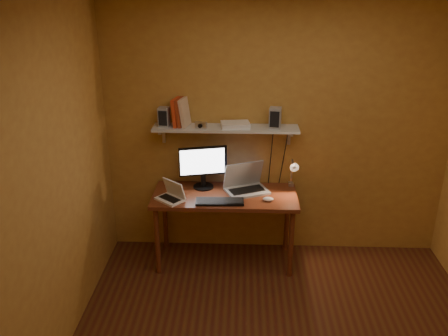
{
  "coord_description": "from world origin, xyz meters",
  "views": [
    {
      "loc": [
        -0.34,
        -2.87,
        2.73
      ],
      "look_at": [
        -0.51,
        1.18,
        1.07
      ],
      "focal_mm": 38.0,
      "sensor_mm": 36.0,
      "label": 1
    }
  ],
  "objects_px": {
    "netbook": "(172,194)",
    "keyboard": "(220,202)",
    "shelf_camera": "(201,125)",
    "monitor": "(203,165)",
    "desk": "(225,202)",
    "wall_shelf": "(226,128)",
    "speaker_right": "(275,118)",
    "speaker_left": "(164,117)",
    "laptop": "(245,183)",
    "mouse": "(268,199)",
    "desk_lamp": "(293,171)",
    "router": "(235,125)"
  },
  "relations": [
    {
      "from": "netbook",
      "to": "desk",
      "type": "bearing_deg",
      "value": 54.44
    },
    {
      "from": "monitor",
      "to": "mouse",
      "type": "height_order",
      "value": "monitor"
    },
    {
      "from": "wall_shelf",
      "to": "monitor",
      "type": "height_order",
      "value": "wall_shelf"
    },
    {
      "from": "speaker_right",
      "to": "laptop",
      "type": "bearing_deg",
      "value": -154.53
    },
    {
      "from": "laptop",
      "to": "speaker_left",
      "type": "relative_size",
      "value": 2.59
    },
    {
      "from": "desk",
      "to": "keyboard",
      "type": "bearing_deg",
      "value": -102.37
    },
    {
      "from": "laptop",
      "to": "wall_shelf",
      "type": "bearing_deg",
      "value": 133.41
    },
    {
      "from": "desk_lamp",
      "to": "speaker_right",
      "type": "distance_m",
      "value": 0.55
    },
    {
      "from": "desk",
      "to": "speaker_right",
      "type": "relative_size",
      "value": 7.16
    },
    {
      "from": "desk",
      "to": "router",
      "type": "distance_m",
      "value": 0.76
    },
    {
      "from": "shelf_camera",
      "to": "mouse",
      "type": "bearing_deg",
      "value": -21.41
    },
    {
      "from": "shelf_camera",
      "to": "netbook",
      "type": "bearing_deg",
      "value": -136.03
    },
    {
      "from": "desk",
      "to": "desk_lamp",
      "type": "distance_m",
      "value": 0.73
    },
    {
      "from": "monitor",
      "to": "keyboard",
      "type": "relative_size",
      "value": 1.04
    },
    {
      "from": "keyboard",
      "to": "desk_lamp",
      "type": "relative_size",
      "value": 1.2
    },
    {
      "from": "desk_lamp",
      "to": "speaker_right",
      "type": "xyz_separation_m",
      "value": [
        -0.19,
        0.06,
        0.51
      ]
    },
    {
      "from": "desk",
      "to": "shelf_camera",
      "type": "xyz_separation_m",
      "value": [
        -0.23,
        0.13,
        0.74
      ]
    },
    {
      "from": "shelf_camera",
      "to": "router",
      "type": "bearing_deg",
      "value": 12.32
    },
    {
      "from": "netbook",
      "to": "monitor",
      "type": "bearing_deg",
      "value": 85.86
    },
    {
      "from": "wall_shelf",
      "to": "router",
      "type": "relative_size",
      "value": 5.18
    },
    {
      "from": "laptop",
      "to": "speaker_right",
      "type": "distance_m",
      "value": 0.71
    },
    {
      "from": "laptop",
      "to": "shelf_camera",
      "type": "bearing_deg",
      "value": 154.42
    },
    {
      "from": "speaker_left",
      "to": "desk",
      "type": "bearing_deg",
      "value": -13.23
    },
    {
      "from": "desk",
      "to": "monitor",
      "type": "bearing_deg",
      "value": 144.75
    },
    {
      "from": "wall_shelf",
      "to": "shelf_camera",
      "type": "distance_m",
      "value": 0.25
    },
    {
      "from": "keyboard",
      "to": "shelf_camera",
      "type": "relative_size",
      "value": 3.85
    },
    {
      "from": "monitor",
      "to": "laptop",
      "type": "xyz_separation_m",
      "value": [
        0.42,
        -0.05,
        -0.17
      ]
    },
    {
      "from": "desk_lamp",
      "to": "speaker_right",
      "type": "height_order",
      "value": "speaker_right"
    },
    {
      "from": "laptop",
      "to": "keyboard",
      "type": "relative_size",
      "value": 1.05
    },
    {
      "from": "mouse",
      "to": "wall_shelf",
      "type": "bearing_deg",
      "value": 150.09
    },
    {
      "from": "netbook",
      "to": "speaker_left",
      "type": "relative_size",
      "value": 1.71
    },
    {
      "from": "keyboard",
      "to": "router",
      "type": "bearing_deg",
      "value": 68.8
    },
    {
      "from": "desk_lamp",
      "to": "mouse",
      "type": "bearing_deg",
      "value": -134.22
    },
    {
      "from": "mouse",
      "to": "shelf_camera",
      "type": "bearing_deg",
      "value": 166.41
    },
    {
      "from": "monitor",
      "to": "speaker_left",
      "type": "bearing_deg",
      "value": 159.95
    },
    {
      "from": "desk",
      "to": "mouse",
      "type": "height_order",
      "value": "mouse"
    },
    {
      "from": "netbook",
      "to": "keyboard",
      "type": "bearing_deg",
      "value": 33.13
    },
    {
      "from": "mouse",
      "to": "speaker_right",
      "type": "distance_m",
      "value": 0.77
    },
    {
      "from": "speaker_left",
      "to": "mouse",
      "type": "bearing_deg",
      "value": -12.52
    },
    {
      "from": "mouse",
      "to": "desk_lamp",
      "type": "relative_size",
      "value": 0.28
    },
    {
      "from": "desk",
      "to": "wall_shelf",
      "type": "distance_m",
      "value": 0.72
    },
    {
      "from": "wall_shelf",
      "to": "router",
      "type": "height_order",
      "value": "router"
    },
    {
      "from": "keyboard",
      "to": "desk",
      "type": "bearing_deg",
      "value": 75.59
    },
    {
      "from": "speaker_left",
      "to": "speaker_right",
      "type": "bearing_deg",
      "value": 4.79
    },
    {
      "from": "speaker_left",
      "to": "speaker_right",
      "type": "height_order",
      "value": "speaker_right"
    },
    {
      "from": "desk",
      "to": "shelf_camera",
      "type": "bearing_deg",
      "value": 151.3
    },
    {
      "from": "wall_shelf",
      "to": "shelf_camera",
      "type": "bearing_deg",
      "value": -163.67
    },
    {
      "from": "laptop",
      "to": "mouse",
      "type": "xyz_separation_m",
      "value": [
        0.22,
        -0.24,
        -0.06
      ]
    },
    {
      "from": "wall_shelf",
      "to": "speaker_right",
      "type": "height_order",
      "value": "speaker_right"
    },
    {
      "from": "laptop",
      "to": "mouse",
      "type": "bearing_deg",
      "value": -70.56
    }
  ]
}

